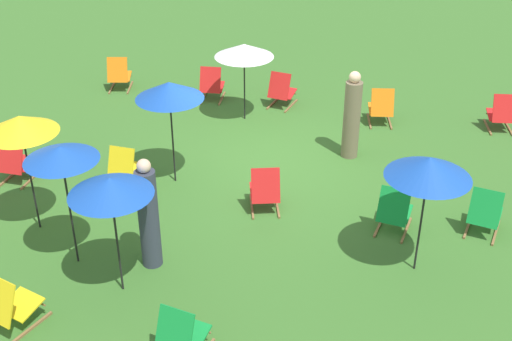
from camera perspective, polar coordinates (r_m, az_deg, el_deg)
The scene contains 21 objects.
ground_plane at distance 12.85m, azimuth 1.25°, elevation 0.63°, with size 40.00×40.00×0.00m, color #386B28.
deckchair_0 at distance 11.28m, azimuth 19.08°, elevation -3.48°, with size 0.62×0.84×0.83m.
deckchair_2 at distance 15.52m, azimuth -3.82°, elevation 7.35°, with size 0.55×0.80×0.83m.
deckchair_3 at distance 12.89m, azimuth -19.90°, elevation 0.66°, with size 0.48×0.76×0.83m.
deckchair_4 at distance 16.41m, azimuth -11.68°, elevation 8.06°, with size 0.64×0.85×0.83m.
deckchair_5 at distance 12.13m, azimuth -11.14°, elevation 0.13°, with size 0.52×0.79×0.83m.
deckchair_6 at distance 15.16m, azimuth 2.21°, elevation 6.84°, with size 0.61×0.84×0.83m.
deckchair_7 at distance 11.26m, azimuth 0.77°, elevation -1.73°, with size 0.68×0.87×0.83m.
deckchair_8 at distance 14.95m, azimuth 20.36°, elevation 4.60°, with size 0.58×0.82×0.83m.
deckchair_10 at distance 9.47m, azimuth -20.32°, elevation -10.82°, with size 0.68×0.87×0.83m.
deckchair_11 at distance 14.56m, azimuth 10.70°, elevation 5.33°, with size 0.61×0.83×0.83m.
deckchair_12 at distance 8.53m, azimuth -6.44°, elevation -13.93°, with size 0.61×0.84×0.83m.
deckchair_13 at distance 10.95m, azimuth 11.80°, elevation -3.44°, with size 0.59×0.83×0.83m.
umbrella_0 at distance 14.08m, azimuth -1.03°, elevation 10.28°, with size 1.26×1.26×1.71m.
umbrella_1 at distance 11.57m, azimuth -7.47°, elevation 6.84°, with size 1.20×1.20×1.95m.
umbrella_2 at distance 10.67m, azimuth -19.59°, elevation 3.73°, with size 1.13×1.13×2.02m.
umbrella_3 at distance 9.64m, azimuth -16.44°, elevation 1.39°, with size 1.07×1.07×1.98m.
umbrella_4 at distance 8.95m, azimuth -12.42°, elevation -1.36°, with size 1.15×1.15×1.85m.
umbrella_5 at distance 9.44m, azimuth 14.64°, elevation 0.25°, with size 1.22×1.22×1.90m.
person_0 at distance 9.84m, azimuth -9.23°, elevation -3.92°, with size 0.37×0.37×1.80m.
person_1 at distance 12.89m, azimuth 8.24°, elevation 4.55°, with size 0.46×0.46×1.77m.
Camera 1 is at (-2.36, 11.00, 6.21)m, focal length 46.54 mm.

